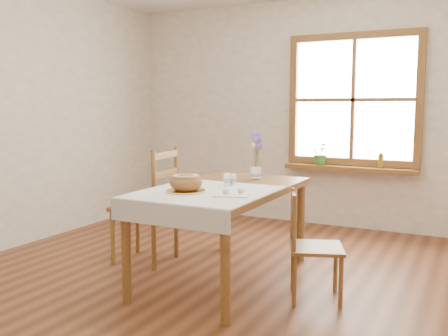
# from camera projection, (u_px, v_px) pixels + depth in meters

# --- Properties ---
(ground) EXTENTS (5.00, 5.00, 0.00)m
(ground) POSITION_uv_depth(u_px,v_px,m) (206.00, 291.00, 3.74)
(ground) COLOR brown
(ground) RESTS_ON ground
(room_walls) EXTENTS (4.60, 5.10, 2.65)m
(room_walls) POSITION_uv_depth(u_px,v_px,m) (205.00, 60.00, 3.53)
(room_walls) COLOR white
(room_walls) RESTS_ON ground
(window) EXTENTS (1.46, 0.08, 1.46)m
(window) POSITION_uv_depth(u_px,v_px,m) (353.00, 100.00, 5.52)
(window) COLOR brown
(window) RESTS_ON ground
(window_sill) EXTENTS (1.46, 0.20, 0.05)m
(window_sill) POSITION_uv_depth(u_px,v_px,m) (350.00, 169.00, 5.55)
(window_sill) COLOR brown
(window_sill) RESTS_ON ground
(dining_table) EXTENTS (0.90, 1.60, 0.75)m
(dining_table) POSITION_uv_depth(u_px,v_px,m) (224.00, 198.00, 3.93)
(dining_table) COLOR brown
(dining_table) RESTS_ON ground
(table_linen) EXTENTS (0.91, 0.99, 0.01)m
(table_linen) POSITION_uv_depth(u_px,v_px,m) (205.00, 192.00, 3.65)
(table_linen) COLOR silver
(table_linen) RESTS_ON dining_table
(chair_left) EXTENTS (0.54, 0.52, 1.02)m
(chair_left) POSITION_uv_depth(u_px,v_px,m) (145.00, 205.00, 4.42)
(chair_left) COLOR brown
(chair_left) RESTS_ON ground
(chair_right) EXTENTS (0.49, 0.48, 0.78)m
(chair_right) POSITION_uv_depth(u_px,v_px,m) (316.00, 246.00, 3.54)
(chair_right) COLOR brown
(chair_right) RESTS_ON ground
(bread_plate) EXTENTS (0.33, 0.33, 0.01)m
(bread_plate) POSITION_uv_depth(u_px,v_px,m) (186.00, 191.00, 3.62)
(bread_plate) COLOR white
(bread_plate) RESTS_ON table_linen
(bread_loaf) EXTENTS (0.24, 0.24, 0.13)m
(bread_loaf) POSITION_uv_depth(u_px,v_px,m) (186.00, 181.00, 3.61)
(bread_loaf) COLOR olive
(bread_loaf) RESTS_ON bread_plate
(egg_napkin) EXTENTS (0.29, 0.26, 0.01)m
(egg_napkin) POSITION_uv_depth(u_px,v_px,m) (232.00, 195.00, 3.49)
(egg_napkin) COLOR silver
(egg_napkin) RESTS_ON table_linen
(eggs) EXTENTS (0.22, 0.21, 0.04)m
(eggs) POSITION_uv_depth(u_px,v_px,m) (232.00, 191.00, 3.49)
(eggs) COLOR silver
(eggs) RESTS_ON egg_napkin
(salt_shaker) EXTENTS (0.06, 0.06, 0.09)m
(salt_shaker) POSITION_uv_depth(u_px,v_px,m) (233.00, 179.00, 3.93)
(salt_shaker) COLOR white
(salt_shaker) RESTS_ON table_linen
(pepper_shaker) EXTENTS (0.06, 0.06, 0.10)m
(pepper_shaker) POSITION_uv_depth(u_px,v_px,m) (227.00, 179.00, 3.89)
(pepper_shaker) COLOR white
(pepper_shaker) RESTS_ON table_linen
(flower_vase) EXTENTS (0.12, 0.12, 0.10)m
(flower_vase) POSITION_uv_depth(u_px,v_px,m) (256.00, 174.00, 4.31)
(flower_vase) COLOR white
(flower_vase) RESTS_ON dining_table
(lavender_bouquet) EXTENTS (0.16, 0.16, 0.30)m
(lavender_bouquet) POSITION_uv_depth(u_px,v_px,m) (256.00, 150.00, 4.28)
(lavender_bouquet) COLOR #6E5292
(lavender_bouquet) RESTS_ON flower_vase
(potted_plant) EXTENTS (0.28, 0.30, 0.20)m
(potted_plant) POSITION_uv_depth(u_px,v_px,m) (321.00, 156.00, 5.69)
(potted_plant) COLOR #3C7B31
(potted_plant) RESTS_ON window_sill
(amber_bottle) EXTENTS (0.07, 0.07, 0.17)m
(amber_bottle) POSITION_uv_depth(u_px,v_px,m) (381.00, 160.00, 5.39)
(amber_bottle) COLOR #9B681C
(amber_bottle) RESTS_ON window_sill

